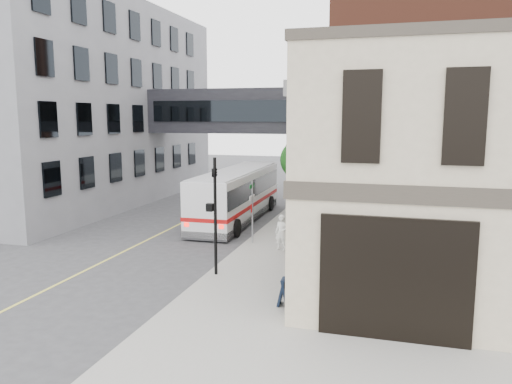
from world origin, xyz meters
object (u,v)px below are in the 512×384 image
Objects in this scene: pedestrian_b at (310,219)px; pedestrian_a at (282,233)px; pedestrian_c at (295,224)px; bus at (237,193)px; newspaper_box at (301,211)px; sandwich_board at (284,292)px.

pedestrian_a is at bearing -98.29° from pedestrian_b.
pedestrian_a is at bearing -69.90° from pedestrian_c.
bus is 6.18× the size of pedestrian_b.
pedestrian_a reaches higher than newspaper_box.
pedestrian_c reaches higher than pedestrian_a.
pedestrian_c is at bearing -107.33° from pedestrian_b.
pedestrian_c is 8.31m from sandwich_board.
pedestrian_b reaches higher than sandwich_board.
pedestrian_b is 9.40m from sandwich_board.
bus is at bearing 152.92° from pedestrian_b.
pedestrian_b is 1.78× the size of newspaper_box.
pedestrian_a is 1.61× the size of newspaper_box.
newspaper_box is (-1.24, 4.08, -0.39)m from pedestrian_b.
bus is 14.06m from sandwich_board.
sandwich_board is (1.56, -6.48, -0.37)m from pedestrian_a.
pedestrian_c is 1.75× the size of newspaper_box.
pedestrian_a is 6.67m from sandwich_board.
pedestrian_b is (0.81, 2.88, 0.08)m from pedestrian_a.
pedestrian_c is (4.46, -4.59, -0.63)m from bus.
bus reaches higher than sandwich_board.
bus is 12.43× the size of sandwich_board.
pedestrian_c reaches higher than newspaper_box.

